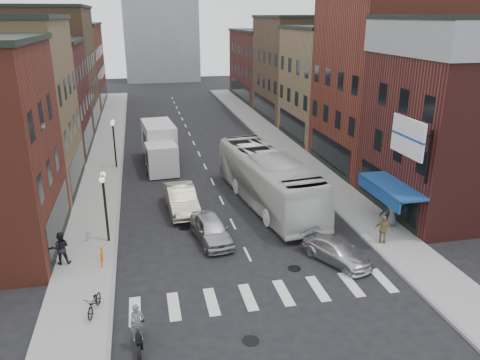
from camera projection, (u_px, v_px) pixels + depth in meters
name	position (u px, v px, depth m)	size (l,w,h in m)	color
ground	(252.00, 263.00, 24.42)	(160.00, 160.00, 0.00)	black
sidewalk_left	(106.00, 155.00, 42.97)	(3.00, 74.00, 0.15)	gray
sidewalk_right	(283.00, 145.00, 46.38)	(3.00, 74.00, 0.15)	gray
curb_left	(123.00, 155.00, 43.29)	(0.20, 74.00, 0.16)	gray
curb_right	(268.00, 147.00, 46.10)	(0.20, 74.00, 0.16)	gray
crosswalk_stripes	(267.00, 295.00, 21.66)	(12.00, 2.20, 0.01)	silver
bldg_left_mid_b	(26.00, 99.00, 41.82)	(10.30, 10.20, 10.30)	#491B1A
bldg_left_far_a	(45.00, 69.00, 51.46)	(10.30, 12.20, 13.30)	brown
bldg_left_far_b	(64.00, 66.00, 64.70)	(10.30, 16.20, 11.30)	maroon
bldg_right_corner	(466.00, 117.00, 29.53)	(10.30, 9.20, 12.30)	#491B1A
bldg_right_mid_a	(391.00, 82.00, 37.96)	(10.30, 10.20, 14.30)	maroon
bldg_right_mid_b	(340.00, 84.00, 47.67)	(10.30, 10.20, 11.30)	olive
bldg_right_far_a	(303.00, 68.00, 57.64)	(10.30, 12.20, 12.30)	brown
bldg_right_far_b	(272.00, 65.00, 70.88)	(10.30, 16.20, 10.30)	#491B1A
awning_blue	(389.00, 187.00, 27.64)	(1.80, 5.00, 0.78)	navy
billboard_sign	(409.00, 138.00, 24.57)	(1.52, 3.00, 3.70)	black
streetlamp_near	(104.00, 195.00, 25.66)	(0.32, 1.22, 4.11)	black
streetlamp_far	(114.00, 135.00, 38.56)	(0.32, 1.22, 4.11)	black
bike_rack	(102.00, 257.00, 23.91)	(0.08, 0.68, 0.80)	#D8590C
box_truck	(160.00, 146.00, 39.80)	(2.89, 8.19, 3.49)	silver
motorcycle_rider	(138.00, 329.00, 17.80)	(0.58, 1.98, 2.01)	black
transit_bus	(268.00, 179.00, 31.59)	(3.01, 12.87, 3.59)	silver
sedan_left_near	(211.00, 229.00, 26.61)	(1.74, 4.32, 1.47)	#AAAAAE
sedan_left_far	(181.00, 199.00, 30.70)	(1.79, 5.14, 1.69)	beige
curb_car	(337.00, 251.00, 24.42)	(1.64, 4.04, 1.17)	silver
parked_bicycle	(94.00, 303.00, 20.03)	(0.58, 1.67, 0.88)	black
ped_left_solo	(61.00, 248.00, 23.84)	(0.86, 0.49, 1.76)	black
ped_right_a	(388.00, 209.00, 28.46)	(1.22, 0.60, 1.88)	black
ped_right_b	(383.00, 230.00, 26.02)	(0.96, 0.48, 1.63)	olive
ped_right_c	(392.00, 212.00, 28.25)	(0.83, 0.54, 1.69)	#525359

